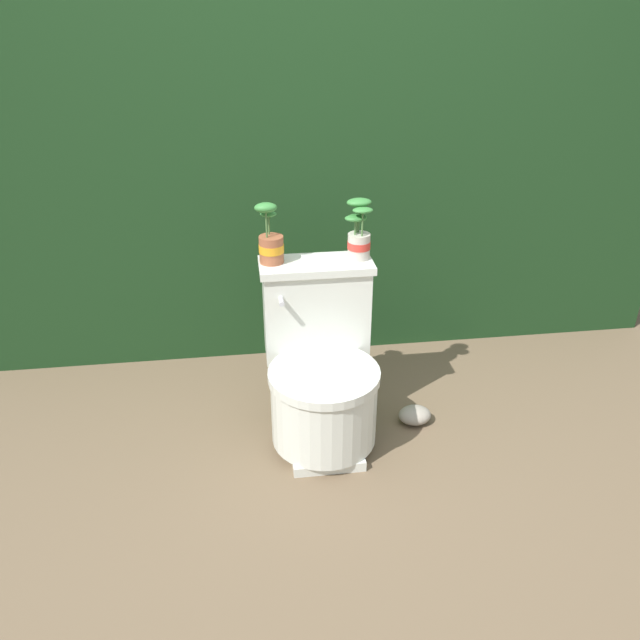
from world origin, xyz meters
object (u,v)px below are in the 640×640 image
at_px(toilet, 321,373).
at_px(potted_plant_left, 271,242).
at_px(potted_plant_midleft, 359,234).
at_px(garden_stone, 415,415).

relative_size(toilet, potted_plant_left, 2.95).
bearing_deg(potted_plant_left, potted_plant_midleft, -0.13).
height_order(potted_plant_left, potted_plant_midleft, potted_plant_left).
height_order(toilet, potted_plant_midleft, potted_plant_midleft).
distance_m(toilet, potted_plant_midleft, 0.57).
xyz_separation_m(toilet, garden_stone, (0.41, 0.02, -0.26)).
distance_m(toilet, garden_stone, 0.49).
relative_size(potted_plant_left, potted_plant_midleft, 1.02).
distance_m(potted_plant_midleft, garden_stone, 0.83).
relative_size(toilet, garden_stone, 5.12).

